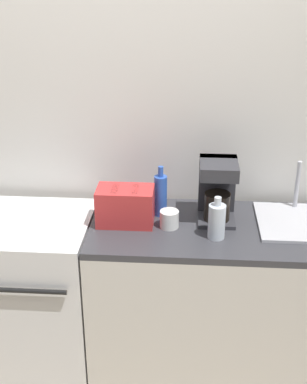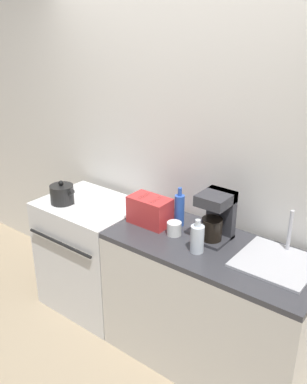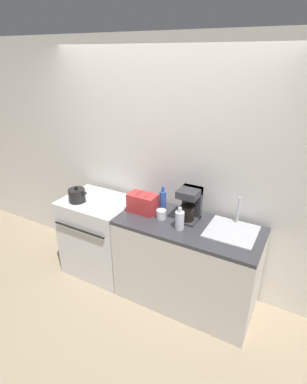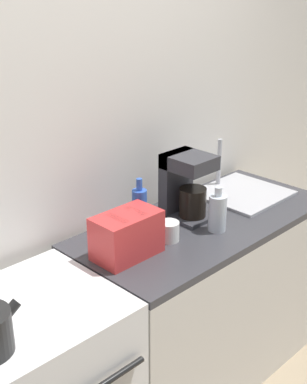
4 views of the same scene
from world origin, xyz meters
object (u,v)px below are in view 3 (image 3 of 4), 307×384
at_px(stove, 100,235).
at_px(coffee_maker, 190,203).
at_px(bottle_clear, 180,220).
at_px(toaster, 143,203).
at_px(bottle_blue, 163,201).
at_px(kettle, 77,195).
at_px(cup_white, 161,214).

xyz_separation_m(stove, coffee_maker, (1.05, 0.12, 0.63)).
distance_m(coffee_maker, bottle_clear, 0.23).
xyz_separation_m(toaster, bottle_blue, (0.18, 0.11, 0.02)).
relative_size(kettle, toaster, 0.78).
distance_m(toaster, bottle_blue, 0.21).
height_order(bottle_clear, cup_white, bottle_clear).
bearing_deg(bottle_blue, kettle, -164.77).
xyz_separation_m(coffee_maker, bottle_clear, (-0.01, -0.21, -0.08)).
relative_size(bottle_clear, cup_white, 2.25).
height_order(kettle, toaster, toaster).
distance_m(stove, bottle_blue, 0.96).
xyz_separation_m(bottle_blue, cup_white, (0.05, -0.14, -0.07)).
bearing_deg(cup_white, coffee_maker, 26.67).
xyz_separation_m(toaster, cup_white, (0.23, -0.03, -0.05)).
xyz_separation_m(kettle, coffee_maker, (1.22, 0.24, 0.10)).
bearing_deg(kettle, bottle_blue, 15.23).
height_order(toaster, bottle_blue, bottle_blue).
bearing_deg(kettle, bottle_clear, 1.18).
bearing_deg(cup_white, toaster, 172.76).
distance_m(toaster, bottle_clear, 0.48).
bearing_deg(toaster, kettle, -169.00).
height_order(kettle, bottle_blue, bottle_blue).
distance_m(kettle, bottle_blue, 0.96).
distance_m(toaster, cup_white, 0.24).
distance_m(stove, bottle_clear, 1.18).
distance_m(toaster, coffee_maker, 0.49).
bearing_deg(kettle, coffee_maker, 11.07).
bearing_deg(toaster, bottle_clear, -14.48).
bearing_deg(coffee_maker, toaster, -168.83).
bearing_deg(toaster, cup_white, -7.24).
bearing_deg(bottle_clear, bottle_blue, 141.99).
height_order(bottle_blue, cup_white, bottle_blue).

